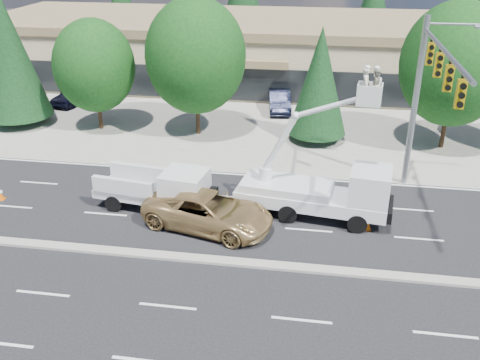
% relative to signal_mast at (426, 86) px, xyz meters
% --- Properties ---
extents(ground, '(140.00, 140.00, 0.00)m').
position_rel_signal_mast_xyz_m(ground, '(-10.03, -7.04, -6.06)').
color(ground, black).
rests_on(ground, ground).
extents(concrete_apron, '(140.00, 22.00, 0.01)m').
position_rel_signal_mast_xyz_m(concrete_apron, '(-10.03, 12.96, -6.05)').
color(concrete_apron, gray).
rests_on(concrete_apron, ground).
extents(road_median, '(120.00, 0.55, 0.12)m').
position_rel_signal_mast_xyz_m(road_median, '(-10.03, -7.04, -6.00)').
color(road_median, gray).
rests_on(road_median, ground).
extents(strip_mall, '(50.40, 15.40, 5.50)m').
position_rel_signal_mast_xyz_m(strip_mall, '(-10.03, 22.93, -3.23)').
color(strip_mall, tan).
rests_on(strip_mall, ground).
extents(tree_front_b, '(4.59, 4.59, 9.05)m').
position_rel_signal_mast_xyz_m(tree_front_b, '(-26.03, 7.96, -1.20)').
color(tree_front_b, '#332114').
rests_on(tree_front_b, ground).
extents(tree_front_c, '(5.44, 5.44, 7.55)m').
position_rel_signal_mast_xyz_m(tree_front_c, '(-20.03, 7.96, -1.64)').
color(tree_front_c, '#332114').
rests_on(tree_front_c, ground).
extents(tree_front_d, '(6.53, 6.53, 9.06)m').
position_rel_signal_mast_xyz_m(tree_front_d, '(-13.03, 7.96, -0.76)').
color(tree_front_d, '#332114').
rests_on(tree_front_d, ground).
extents(tree_front_e, '(3.77, 3.77, 7.43)m').
position_rel_signal_mast_xyz_m(tree_front_e, '(-5.03, 7.96, -2.07)').
color(tree_front_e, '#332114').
rests_on(tree_front_e, ground).
extents(tree_front_f, '(6.58, 6.58, 9.14)m').
position_rel_signal_mast_xyz_m(tree_front_f, '(2.97, 7.96, -0.71)').
color(tree_front_f, '#332114').
rests_on(tree_front_f, ground).
extents(tree_back_a, '(4.64, 4.64, 9.15)m').
position_rel_signal_mast_xyz_m(tree_back_a, '(-28.03, 34.96, -1.15)').
color(tree_back_a, '#332114').
rests_on(tree_back_a, ground).
extents(tree_back_c, '(4.95, 4.95, 9.76)m').
position_rel_signal_mast_xyz_m(tree_back_c, '(-0.03, 34.96, -0.82)').
color(tree_back_c, '#332114').
rests_on(tree_back_c, ground).
extents(signal_mast, '(2.76, 10.16, 9.00)m').
position_rel_signal_mast_xyz_m(signal_mast, '(0.00, 0.00, 0.00)').
color(signal_mast, gray).
rests_on(signal_mast, ground).
extents(utility_pickup, '(5.86, 2.81, 2.16)m').
position_rel_signal_mast_xyz_m(utility_pickup, '(-12.50, -2.79, -5.17)').
color(utility_pickup, silver).
rests_on(utility_pickup, ground).
extents(bucket_truck, '(7.50, 3.14, 7.57)m').
position_rel_signal_mast_xyz_m(bucket_truck, '(-4.36, -2.45, -4.41)').
color(bucket_truck, silver).
rests_on(bucket_truck, ground).
extents(traffic_cone_a, '(0.40, 0.40, 0.70)m').
position_rel_signal_mast_xyz_m(traffic_cone_a, '(-21.03, -3.17, -5.72)').
color(traffic_cone_a, '#DC5A06').
rests_on(traffic_cone_a, ground).
extents(traffic_cone_b, '(0.40, 0.40, 0.70)m').
position_rel_signal_mast_xyz_m(traffic_cone_b, '(-12.60, -2.89, -5.72)').
color(traffic_cone_b, '#DC5A06').
rests_on(traffic_cone_b, ground).
extents(traffic_cone_c, '(0.40, 0.40, 0.70)m').
position_rel_signal_mast_xyz_m(traffic_cone_c, '(-8.20, -3.42, -5.72)').
color(traffic_cone_c, '#DC5A06').
rests_on(traffic_cone_c, ground).
extents(traffic_cone_d, '(0.40, 0.40, 0.70)m').
position_rel_signal_mast_xyz_m(traffic_cone_d, '(-2.35, -3.32, -5.72)').
color(traffic_cone_d, '#DC5A06').
rests_on(traffic_cone_d, ground).
extents(minivan, '(6.63, 4.25, 1.70)m').
position_rel_signal_mast_xyz_m(minivan, '(-9.73, -4.24, -5.21)').
color(minivan, tan).
rests_on(minivan, ground).
extents(parked_car_west, '(2.70, 4.72, 1.51)m').
position_rel_signal_mast_xyz_m(parked_car_west, '(-24.39, 13.18, -5.30)').
color(parked_car_west, black).
rests_on(parked_car_west, ground).
extents(parked_car_east, '(2.20, 4.75, 1.51)m').
position_rel_signal_mast_xyz_m(parked_car_east, '(-8.01, 13.96, -5.30)').
color(parked_car_east, black).
rests_on(parked_car_east, ground).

